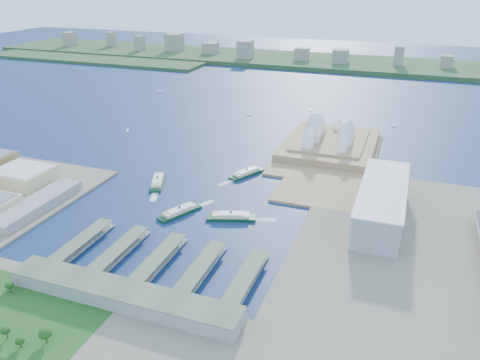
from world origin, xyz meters
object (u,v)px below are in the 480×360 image
at_px(toaster_building, 382,203).
at_px(ferry_b, 247,172).
at_px(ferry_d, 231,215).
at_px(ferry_a, 158,180).
at_px(opera_house, 331,129).
at_px(ferry_c, 180,210).

distance_m(toaster_building, ferry_b, 186.39).
bearing_deg(ferry_b, ferry_d, -51.37).
bearing_deg(ferry_a, opera_house, 25.60).
bearing_deg(ferry_c, toaster_building, -137.52).
xyz_separation_m(ferry_b, ferry_d, (23.89, -118.18, 0.04)).
height_order(opera_house, ferry_a, opera_house).
relative_size(ferry_c, ferry_d, 0.99).
bearing_deg(ferry_d, ferry_b, -7.12).
height_order(ferry_c, ferry_d, ferry_d).
bearing_deg(ferry_b, ferry_a, -119.05).
distance_m(opera_house, ferry_b, 161.64).
distance_m(opera_house, toaster_building, 219.62).
height_order(opera_house, ferry_d, opera_house).
distance_m(ferry_c, ferry_d, 57.77).
distance_m(ferry_a, ferry_b, 115.48).
relative_size(ferry_a, ferry_c, 1.03).
distance_m(toaster_building, ferry_a, 270.58).
xyz_separation_m(opera_house, ferry_c, (-117.32, -262.45, -27.05)).
distance_m(ferry_a, ferry_d, 131.51).
bearing_deg(ferry_d, ferry_a, 47.20).
distance_m(opera_house, ferry_c, 288.75).
xyz_separation_m(opera_house, ferry_d, (-60.24, -253.53, -27.01)).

